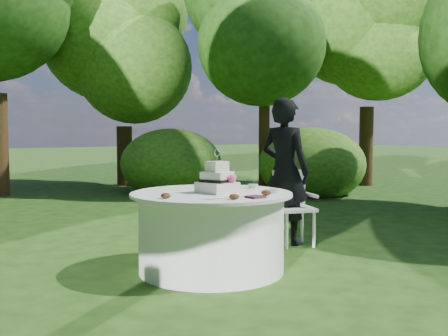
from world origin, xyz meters
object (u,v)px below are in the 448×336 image
(guest, at_px, (285,171))
(table, at_px, (211,231))
(napkins, at_px, (255,197))
(chair, at_px, (292,201))
(cake, at_px, (217,181))

(guest, height_order, table, guest)
(napkins, relative_size, chair, 0.16)
(table, relative_size, chair, 1.75)
(guest, xyz_separation_m, cake, (-1.40, -0.60, 0.00))
(napkins, relative_size, table, 0.09)
(napkins, relative_size, guest, 0.08)
(guest, relative_size, cake, 4.13)
(chair, bearing_deg, table, -163.05)
(guest, xyz_separation_m, table, (-1.44, -0.55, -0.49))
(guest, distance_m, chair, 0.38)
(guest, relative_size, table, 1.13)
(guest, height_order, cake, guest)
(cake, bearing_deg, napkins, -85.30)
(napkins, xyz_separation_m, table, (-0.08, 0.58, -0.39))
(table, bearing_deg, guest, 20.86)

